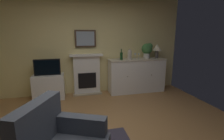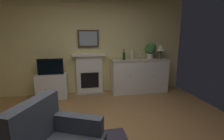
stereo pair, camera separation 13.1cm
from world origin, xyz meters
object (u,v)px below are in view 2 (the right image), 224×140
object	(u,v)px
framed_picture	(88,39)
wine_glass_center	(142,55)
tv_set	(50,67)
table_lamp	(160,49)
tv_cabinet	(52,86)
wine_glass_left	(138,55)
potted_plant_small	(151,49)
sideboard_cabinet	(139,76)
wine_bottle	(124,56)
fireplace_unit	(90,74)
vase_decorative	(132,54)

from	to	relation	value
framed_picture	wine_glass_center	world-z (taller)	framed_picture
tv_set	table_lamp	bearing A→B (deg)	0.16
tv_cabinet	tv_set	distance (m)	0.51
framed_picture	wine_glass_left	xyz separation A→B (m)	(1.31, -0.28, -0.44)
potted_plant_small	wine_glass_left	bearing A→B (deg)	-165.59
sideboard_cabinet	wine_bottle	distance (m)	0.75
fireplace_unit	wine_glass_left	world-z (taller)	wine_glass_left
table_lamp	wine_bottle	xyz separation A→B (m)	(-1.07, -0.05, -0.17)
fireplace_unit	wine_glass_left	distance (m)	1.42
wine_glass_center	table_lamp	bearing A→B (deg)	5.12
fireplace_unit	tv_cabinet	distance (m)	1.02
wine_bottle	wine_glass_left	size ratio (longest dim) A/B	1.76
fireplace_unit	wine_glass_center	xyz separation A→B (m)	(1.42, -0.23, 0.52)
wine_glass_left	framed_picture	bearing A→B (deg)	167.88
table_lamp	wine_glass_left	bearing A→B (deg)	-175.10
tv_set	wine_glass_center	bearing A→B (deg)	-1.02
wine_bottle	potted_plant_small	distance (m)	0.81
sideboard_cabinet	potted_plant_small	bearing A→B (deg)	7.99
framed_picture	table_lamp	distance (m)	2.01
framed_picture	vase_decorative	distance (m)	1.25
tv_set	vase_decorative	bearing A→B (deg)	-1.13
fireplace_unit	wine_glass_center	size ratio (longest dim) A/B	6.67
framed_picture	tv_set	distance (m)	1.21
wine_bottle	fireplace_unit	bearing A→B (deg)	166.12
framed_picture	wine_glass_left	size ratio (longest dim) A/B	3.33
framed_picture	tv_set	xyz separation A→B (m)	(-0.97, -0.23, -0.68)
table_lamp	tv_cabinet	xyz separation A→B (m)	(-2.96, 0.02, -0.91)
wine_glass_center	tv_cabinet	distance (m)	2.51
wine_glass_center	fireplace_unit	bearing A→B (deg)	170.86
wine_glass_center	wine_bottle	bearing A→B (deg)	179.76
table_lamp	potted_plant_small	world-z (taller)	potted_plant_small
wine_bottle	table_lamp	bearing A→B (deg)	2.60
wine_bottle	vase_decorative	size ratio (longest dim) A/B	1.03
fireplace_unit	wine_bottle	bearing A→B (deg)	-13.88
table_lamp	vase_decorative	world-z (taller)	table_lamp
table_lamp	fireplace_unit	bearing A→B (deg)	174.89
fireplace_unit	wine_glass_center	world-z (taller)	wine_glass_center
vase_decorative	tv_cabinet	bearing A→B (deg)	178.25
wine_glass_left	vase_decorative	distance (m)	0.16
table_lamp	tv_cabinet	distance (m)	3.09
sideboard_cabinet	table_lamp	bearing A→B (deg)	0.00
fireplace_unit	tv_set	xyz separation A→B (m)	(-0.97, -0.19, 0.28)
fireplace_unit	framed_picture	world-z (taller)	framed_picture
wine_glass_center	tv_cabinet	world-z (taller)	wine_glass_center
vase_decorative	potted_plant_small	xyz separation A→B (m)	(0.56, 0.10, 0.12)
wine_bottle	tv_cabinet	size ratio (longest dim) A/B	0.39
wine_glass_left	tv_cabinet	size ratio (longest dim) A/B	0.22
vase_decorative	wine_glass_left	bearing A→B (deg)	-2.86
tv_cabinet	wine_glass_left	bearing A→B (deg)	-1.83
potted_plant_small	tv_set	bearing A→B (deg)	-178.86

